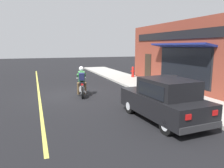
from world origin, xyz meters
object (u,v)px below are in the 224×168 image
(trash_bin, at_px, (172,84))
(fire_hydrant, at_px, (133,72))
(car_hatchback, at_px, (164,100))
(motorcycle_with_rider, at_px, (82,84))

(trash_bin, xyz_separation_m, fire_hydrant, (0.62, 6.44, -0.06))
(car_hatchback, bearing_deg, fire_hydrant, 71.24)
(motorcycle_with_rider, bearing_deg, car_hatchback, -68.35)
(trash_bin, relative_size, fire_hydrant, 1.11)
(motorcycle_with_rider, xyz_separation_m, trash_bin, (4.70, -1.61, -0.04))
(trash_bin, bearing_deg, motorcycle_with_rider, 161.10)
(fire_hydrant, bearing_deg, car_hatchback, -108.76)
(motorcycle_with_rider, xyz_separation_m, car_hatchback, (1.99, -5.01, 0.09))
(motorcycle_with_rider, distance_m, car_hatchback, 5.39)
(car_hatchback, distance_m, trash_bin, 4.35)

